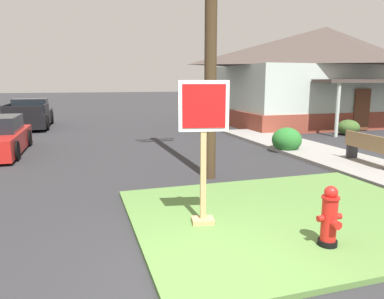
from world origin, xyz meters
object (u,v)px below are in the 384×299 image
Objects in this scene: stop_sign at (203,154)px; street_bench at (369,147)px; fire_hydrant at (329,218)px; manhole_cover at (154,201)px; pickup_truck_black at (30,116)px.

street_bench is at bearing 24.50° from stop_sign.
stop_sign is at bearing -155.50° from street_bench.
street_bench is at bearing 42.20° from fire_hydrant.
pickup_truck_black is at bearing 105.43° from manhole_cover.
fire_hydrant is 17.79m from pickup_truck_black.
stop_sign is at bearing -71.91° from manhole_cover.
pickup_truck_black is 2.84× the size of street_bench.
pickup_truck_black is at bearing 105.70° from stop_sign.
street_bench is at bearing 9.71° from manhole_cover.
fire_hydrant is 0.50× the size of street_bench.
manhole_cover is at bearing -170.29° from street_bench.
stop_sign is 6.44m from street_bench.
stop_sign is 1.32× the size of street_bench.
manhole_cover is at bearing -74.57° from pickup_truck_black.
manhole_cover is 0.39× the size of street_bench.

